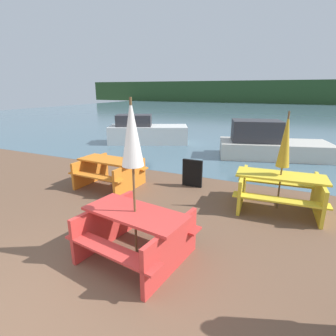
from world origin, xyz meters
TOP-DOWN VIEW (x-y plane):
  - water at (0.00, 31.09)m, footprint 60.00×50.00m
  - far_treeline at (0.00, 51.09)m, footprint 80.00×1.60m
  - picnic_table_red at (0.59, 1.90)m, footprint 1.79×1.59m
  - picnic_table_orange at (-1.71, 4.31)m, footprint 1.68×1.44m
  - picnic_table_yellow at (2.53, 4.72)m, footprint 1.92×1.50m
  - umbrella_gold at (2.53, 4.72)m, footprint 0.27×0.27m
  - umbrella_white at (0.59, 1.90)m, footprint 0.32×0.32m
  - boat at (1.93, 9.54)m, footprint 4.38×2.72m
  - boat_second at (-3.77, 10.00)m, footprint 4.03×2.88m
  - signboard at (0.33, 5.25)m, footprint 0.55×0.08m

SIDE VIEW (x-z plane):
  - water at x=0.00m, z-range 0.00..0.00m
  - signboard at x=0.33m, z-range 0.00..0.75m
  - picnic_table_orange at x=-1.71m, z-range 0.08..0.85m
  - picnic_table_red at x=0.59m, z-range 0.07..0.87m
  - picnic_table_yellow at x=2.53m, z-range 0.08..0.88m
  - boat at x=1.93m, z-range -0.20..1.22m
  - boat_second at x=-3.77m, z-range -0.15..1.22m
  - umbrella_gold at x=2.53m, z-range 0.48..2.62m
  - umbrella_white at x=0.59m, z-range 0.73..3.20m
  - far_treeline at x=0.00m, z-range 0.00..4.00m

